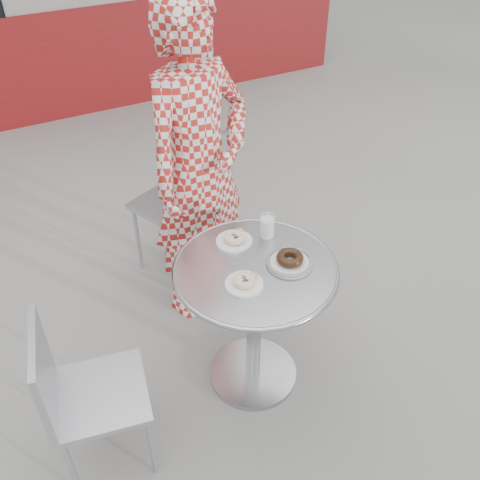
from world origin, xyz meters
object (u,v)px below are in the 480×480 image
bistro_table (255,297)px  chair_left (104,418)px  seated_person (199,169)px  plate_checker (290,261)px  plate_near (245,282)px  milk_cup (267,227)px  plate_far (235,239)px  chair_far (183,230)px

bistro_table → chair_left: bearing=-175.4°
seated_person → plate_checker: seated_person is taller
seated_person → plate_checker: (0.11, -0.73, -0.12)m
bistro_table → chair_left: 0.86m
plate_near → milk_cup: 0.36m
seated_person → plate_checker: bearing=-100.9°
plate_far → plate_near: (-0.10, -0.28, -0.00)m
plate_checker → chair_left: bearing=-179.1°
chair_left → chair_far: bearing=-27.7°
bistro_table → milk_cup: 0.34m
seated_person → plate_checker: 0.75m
bistro_table → chair_left: size_ratio=0.93×
bistro_table → plate_near: bearing=-141.4°
chair_far → chair_left: 1.34m
plate_near → milk_cup: milk_cup is taller
seated_person → plate_near: seated_person is taller
chair_left → plate_near: size_ratio=4.95×
chair_far → plate_near: (-0.14, -1.06, 0.48)m
plate_far → plate_near: 0.30m
chair_far → plate_near: size_ratio=5.87×
milk_cup → seated_person: bearing=103.2°
bistro_table → plate_near: plate_near is taller
plate_checker → milk_cup: size_ratio=1.83×
plate_near → milk_cup: size_ratio=1.43×
chair_far → seated_person: (0.00, -0.30, 0.60)m
plate_far → milk_cup: bearing=-10.8°
milk_cup → bistro_table: bearing=-132.6°
chair_far → plate_far: size_ratio=5.63×
plate_far → plate_checker: size_ratio=0.82×
plate_near → plate_checker: size_ratio=0.78×
plate_far → seated_person: bearing=85.2°
bistro_table → seated_person: (0.04, 0.68, 0.32)m
plate_far → milk_cup: size_ratio=1.49×
chair_far → plate_near: bearing=59.2°
bistro_table → plate_checker: size_ratio=3.59×
bistro_table → plate_far: size_ratio=4.40×
chair_left → bistro_table: bearing=-74.4°
bistro_table → plate_checker: plate_checker is taller
bistro_table → chair_far: chair_far is taller
plate_far → chair_far: bearing=87.2°
chair_far → seated_person: size_ratio=0.54×
chair_far → plate_far: 0.91m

